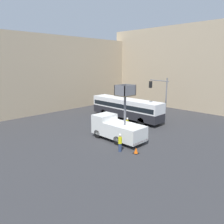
{
  "coord_description": "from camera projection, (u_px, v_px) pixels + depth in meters",
  "views": [
    {
      "loc": [
        -18.94,
        -16.19,
        8.78
      ],
      "look_at": [
        -1.47,
        1.08,
        3.17
      ],
      "focal_mm": 35.0,
      "sensor_mm": 36.0,
      "label": 1
    }
  ],
  "objects": [
    {
      "name": "ground_plane",
      "position": [
        127.0,
        137.0,
        26.18
      ],
      "size": [
        120.0,
        120.0,
        0.0
      ],
      "primitive_type": "plane",
      "color": "#333335"
    },
    {
      "name": "traffic_light_pole",
      "position": [
        161.0,
        93.0,
        31.19
      ],
      "size": [
        3.59,
        3.33,
        6.58
      ],
      "color": "slate",
      "rests_on": "ground_plane"
    },
    {
      "name": "traffic_cone_near_truck",
      "position": [
        136.0,
        151.0,
        21.47
      ],
      "size": [
        0.53,
        0.53,
        0.6
      ],
      "color": "black",
      "rests_on": "ground_plane"
    },
    {
      "name": "building_backdrop_side",
      "position": [
        182.0,
        67.0,
        45.46
      ],
      "size": [
        10.0,
        28.0,
        15.49
      ],
      "color": "tan",
      "rests_on": "ground_plane"
    },
    {
      "name": "road_worker_near_truck",
      "position": [
        120.0,
        143.0,
        21.77
      ],
      "size": [
        0.38,
        0.38,
        1.89
      ],
      "rotation": [
        0.0,
        0.0,
        4.39
      ],
      "color": "navy",
      "rests_on": "ground_plane"
    },
    {
      "name": "road_worker_directing",
      "position": [
        127.0,
        125.0,
        28.22
      ],
      "size": [
        0.38,
        0.38,
        1.83
      ],
      "rotation": [
        0.0,
        0.0,
        3.87
      ],
      "color": "navy",
      "rests_on": "ground_plane"
    },
    {
      "name": "utility_truck",
      "position": [
        117.0,
        128.0,
        25.04
      ],
      "size": [
        2.56,
        6.51,
        6.44
      ],
      "color": "silver",
      "rests_on": "ground_plane"
    },
    {
      "name": "building_backdrop_far",
      "position": [
        33.0,
        74.0,
        40.66
      ],
      "size": [
        44.0,
        10.0,
        13.43
      ],
      "color": "tan",
      "rests_on": "ground_plane"
    },
    {
      "name": "city_bus",
      "position": [
        126.0,
        107.0,
        34.15
      ],
      "size": [
        2.61,
        12.48,
        3.23
      ],
      "rotation": [
        0.0,
        0.0,
        1.54
      ],
      "color": "#232328",
      "rests_on": "ground_plane"
    }
  ]
}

